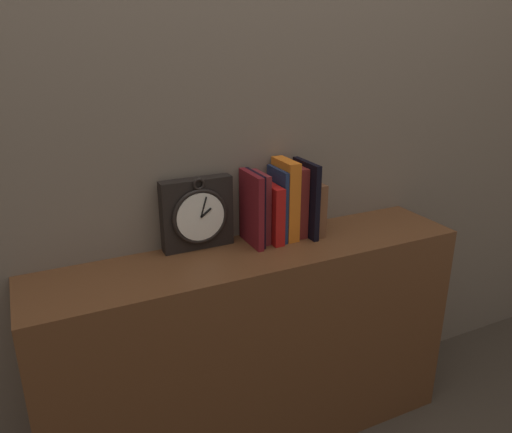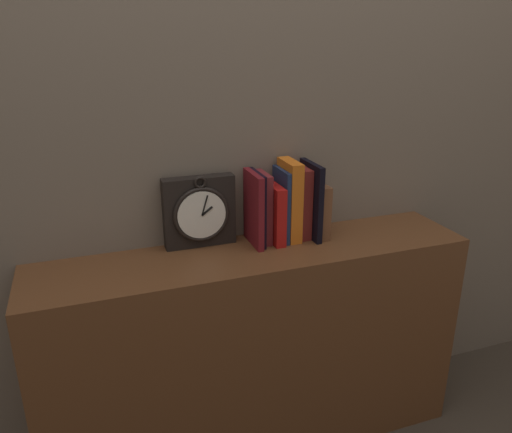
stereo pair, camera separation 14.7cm
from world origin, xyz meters
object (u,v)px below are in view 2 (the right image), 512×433
(book_slot2_maroon, at_px, (263,207))
(book_slot6_maroon, at_px, (300,202))
(book_slot7_black, at_px, (311,200))
(book_slot8_brown, at_px, (317,209))
(book_slot0_maroon, at_px, (254,209))
(clock, at_px, (200,212))
(book_slot1_black, at_px, (258,208))
(book_slot4_navy, at_px, (281,205))
(book_slot5_orange, at_px, (290,200))
(book_slot3_red, at_px, (274,213))

(book_slot2_maroon, height_order, book_slot6_maroon, book_slot6_maroon)
(book_slot6_maroon, xyz_separation_m, book_slot7_black, (0.03, -0.02, 0.01))
(book_slot7_black, distance_m, book_slot8_brown, 0.05)
(book_slot6_maroon, bearing_deg, book_slot0_maroon, -174.95)
(clock, relative_size, book_slot1_black, 1.00)
(book_slot4_navy, height_order, book_slot7_black, book_slot7_black)
(clock, bearing_deg, book_slot1_black, -11.68)
(book_slot8_brown, bearing_deg, book_slot5_orange, 177.67)
(book_slot5_orange, relative_size, book_slot6_maroon, 1.11)
(clock, distance_m, book_slot7_black, 0.35)
(book_slot1_black, bearing_deg, book_slot5_orange, 1.01)
(book_slot2_maroon, height_order, book_slot7_black, book_slot7_black)
(book_slot7_black, bearing_deg, book_slot1_black, 176.94)
(book_slot7_black, bearing_deg, book_slot2_maroon, 173.21)
(clock, bearing_deg, book_slot7_black, -7.39)
(clock, distance_m, book_slot4_navy, 0.26)
(clock, bearing_deg, book_slot8_brown, -5.74)
(book_slot3_red, bearing_deg, book_slot0_maroon, -177.47)
(book_slot0_maroon, xyz_separation_m, book_slot1_black, (0.02, 0.01, -0.00))
(book_slot0_maroon, distance_m, book_slot8_brown, 0.22)
(book_slot8_brown, bearing_deg, clock, 174.26)
(book_slot2_maroon, relative_size, book_slot7_black, 0.91)
(book_slot0_maroon, xyz_separation_m, book_slot6_maroon, (0.16, 0.01, -0.00))
(book_slot8_brown, bearing_deg, book_slot4_navy, 178.00)
(book_slot0_maroon, height_order, book_slot8_brown, book_slot0_maroon)
(clock, distance_m, book_slot2_maroon, 0.20)
(book_slot1_black, xyz_separation_m, book_slot5_orange, (0.11, 0.00, 0.01))
(book_slot1_black, height_order, book_slot5_orange, book_slot5_orange)
(book_slot4_navy, relative_size, book_slot6_maroon, 1.00)
(book_slot1_black, relative_size, book_slot2_maroon, 1.03)
(book_slot2_maroon, distance_m, book_slot7_black, 0.16)
(clock, relative_size, book_slot5_orange, 0.90)
(book_slot3_red, relative_size, book_slot8_brown, 1.06)
(book_slot2_maroon, bearing_deg, book_slot7_black, -6.79)
(book_slot3_red, distance_m, book_slot8_brown, 0.15)
(book_slot0_maroon, relative_size, book_slot7_black, 0.94)
(clock, height_order, book_slot8_brown, clock)
(book_slot1_black, relative_size, book_slot5_orange, 0.90)
(book_slot2_maroon, relative_size, book_slot3_red, 1.20)
(clock, xyz_separation_m, book_slot4_navy, (0.25, -0.03, 0.00))
(book_slot4_navy, distance_m, book_slot8_brown, 0.13)
(book_slot0_maroon, bearing_deg, clock, 165.05)
(book_slot0_maroon, height_order, book_slot2_maroon, book_slot0_maroon)
(book_slot5_orange, bearing_deg, book_slot2_maroon, 175.27)
(book_slot4_navy, relative_size, book_slot5_orange, 0.90)
(book_slot1_black, height_order, book_slot4_navy, same)
(book_slot8_brown, bearing_deg, book_slot2_maroon, 176.54)
(book_slot1_black, height_order, book_slot7_black, book_slot7_black)
(book_slot1_black, bearing_deg, book_slot8_brown, -0.58)
(clock, distance_m, book_slot6_maroon, 0.32)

